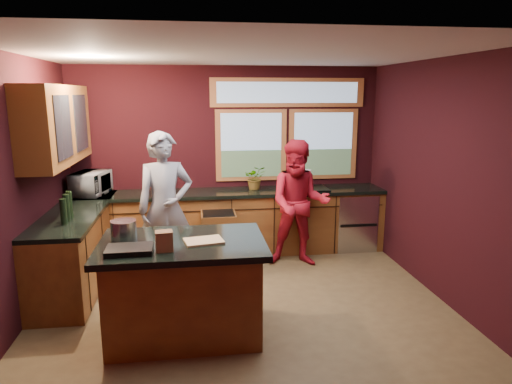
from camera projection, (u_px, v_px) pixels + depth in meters
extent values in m
plane|color=brown|center=(243.00, 303.00, 5.13)|extent=(4.50, 4.50, 0.00)
cube|color=black|center=(228.00, 159.00, 6.78)|extent=(4.50, 0.02, 2.70)
cube|color=black|center=(277.00, 246.00, 2.91)|extent=(4.50, 0.02, 2.70)
cube|color=black|center=(18.00, 191.00, 4.54)|extent=(0.02, 4.00, 2.70)
cube|color=black|center=(440.00, 180.00, 5.15)|extent=(0.02, 4.00, 2.70)
cube|color=silver|center=(242.00, 53.00, 4.56)|extent=(4.50, 4.00, 0.02)
cube|color=#768AA3|center=(251.00, 145.00, 6.77)|extent=(1.06, 0.02, 1.06)
cube|color=#768AA3|center=(323.00, 144.00, 6.92)|extent=(1.06, 0.02, 1.06)
cube|color=#A45C2F|center=(288.00, 92.00, 6.69)|extent=(2.30, 0.02, 0.42)
cube|color=#5A2E15|center=(56.00, 125.00, 5.26)|extent=(0.36, 1.80, 0.90)
cube|color=#5A2E15|center=(230.00, 223.00, 6.68)|extent=(4.50, 0.60, 0.88)
cube|color=black|center=(230.00, 193.00, 6.58)|extent=(4.50, 0.64, 0.05)
cube|color=#B7B7BC|center=(352.00, 220.00, 6.92)|extent=(0.60, 0.58, 0.85)
cube|color=black|center=(305.00, 191.00, 6.70)|extent=(0.66, 0.46, 0.05)
cube|color=#5A2E15|center=(78.00, 249.00, 5.60)|extent=(0.60, 2.30, 0.88)
cube|color=black|center=(75.00, 212.00, 5.50)|extent=(0.64, 2.30, 0.05)
cube|color=#5A2E15|center=(184.00, 291.00, 4.39)|extent=(1.40, 0.90, 0.88)
cube|color=black|center=(182.00, 244.00, 4.29)|extent=(1.55, 1.05, 0.06)
imported|color=slate|center=(165.00, 208.00, 5.56)|extent=(0.77, 0.60, 1.87)
imported|color=#A51322|center=(299.00, 204.00, 6.12)|extent=(0.95, 0.81, 1.72)
imported|color=#999999|center=(91.00, 183.00, 6.29)|extent=(0.51, 0.65, 0.32)
imported|color=#999999|center=(255.00, 178.00, 6.64)|extent=(0.31, 0.27, 0.35)
cylinder|color=white|center=(307.00, 179.00, 6.71)|extent=(0.12, 0.12, 0.28)
cube|color=tan|center=(204.00, 241.00, 4.26)|extent=(0.39, 0.31, 0.02)
cylinder|color=#AEADB2|center=(124.00, 230.00, 4.34)|extent=(0.24, 0.24, 0.18)
cube|color=brown|center=(164.00, 241.00, 4.00)|extent=(0.16, 0.14, 0.18)
cube|color=black|center=(130.00, 250.00, 3.98)|extent=(0.41, 0.29, 0.05)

